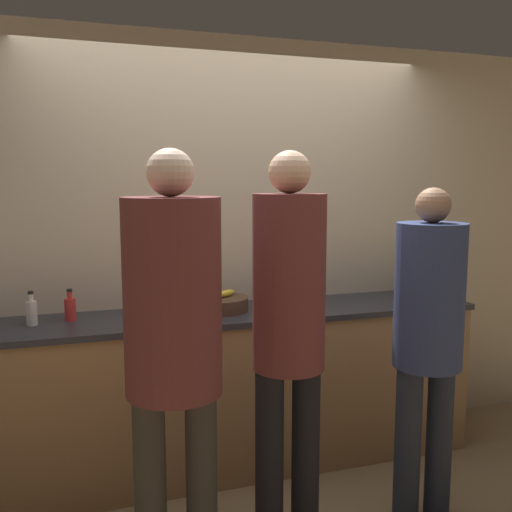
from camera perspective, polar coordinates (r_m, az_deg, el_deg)
name	(u,v)px	position (r m, az deg, el deg)	size (l,w,h in m)	color
ground_plane	(263,489)	(3.47, 0.75, -22.26)	(14.00, 14.00, 0.00)	#8C704C
wall_back	(232,248)	(3.63, -2.41, 0.82)	(5.20, 0.06, 2.60)	#C6B293
counter	(246,387)	(3.55, -1.04, -12.94)	(2.82, 0.60, 0.96)	#9E754C
person_left	(173,333)	(2.29, -8.27, -7.62)	(0.38, 0.38, 1.85)	#38332D
person_center	(289,324)	(2.56, 3.29, -6.76)	(0.32, 0.32, 1.85)	black
person_right	(428,329)	(2.95, 16.83, -6.98)	(0.34, 0.34, 1.69)	#232838
fruit_bowl	(220,304)	(3.39, -3.66, -4.77)	(0.34, 0.34, 0.12)	#4C3323
utensil_crock	(277,292)	(3.59, 2.08, -3.63)	(0.13, 0.13, 0.24)	#3D424C
bottle_clear	(32,312)	(3.27, -21.53, -5.22)	(0.06, 0.06, 0.18)	silver
bottle_red	(70,308)	(3.31, -18.09, -4.98)	(0.06, 0.06, 0.18)	red
cup_red	(438,293)	(3.85, 17.70, -3.51)	(0.07, 0.07, 0.10)	#A33D33
potted_plant	(418,275)	(3.94, 15.93, -1.84)	(0.16, 0.16, 0.26)	#9E6042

